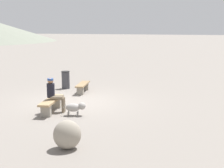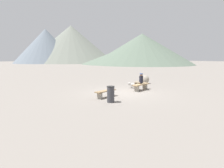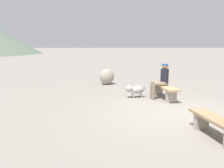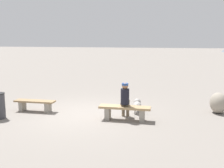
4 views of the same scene
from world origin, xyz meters
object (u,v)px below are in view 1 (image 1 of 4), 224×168
at_px(bench_right, 51,103).
at_px(trash_bin, 66,80).
at_px(boulder, 67,135).
at_px(seated_person, 54,93).
at_px(dog, 75,107).
at_px(bench_left, 83,86).

bearing_deg(bench_right, trash_bin, -170.89).
distance_m(bench_right, boulder, 3.56).
relative_size(bench_right, seated_person, 1.39).
bearing_deg(bench_right, boulder, 25.21).
bearing_deg(dog, seated_person, 154.09).
xyz_separation_m(bench_right, seated_person, (-0.02, 0.12, 0.39)).
distance_m(bench_right, trash_bin, 4.26).
xyz_separation_m(bench_left, boulder, (6.44, 2.10, 0.09)).
relative_size(seated_person, boulder, 1.66).
bearing_deg(trash_bin, seated_person, 19.12).
height_order(trash_bin, boulder, trash_bin).
height_order(bench_right, trash_bin, trash_bin).
bearing_deg(bench_right, seated_person, 93.57).
xyz_separation_m(bench_left, dog, (3.64, 1.15, 0.01)).
relative_size(dog, boulder, 1.04).
distance_m(bench_left, boulder, 6.77).
bearing_deg(bench_left, seated_person, -4.27).
xyz_separation_m(dog, trash_bin, (-4.23, -2.30, 0.14)).
bearing_deg(bench_right, dog, 72.09).
distance_m(bench_right, seated_person, 0.41).
xyz_separation_m(bench_right, boulder, (2.97, 1.97, 0.05)).
xyz_separation_m(trash_bin, boulder, (7.02, 3.25, -0.06)).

